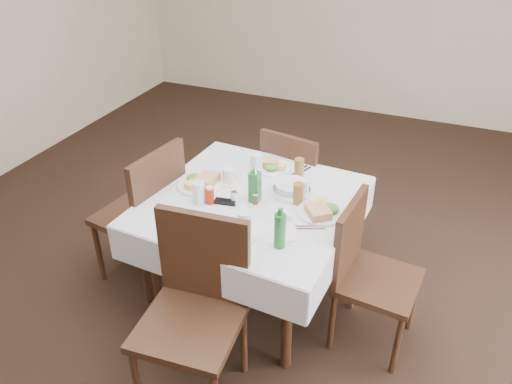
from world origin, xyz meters
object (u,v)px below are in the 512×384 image
(oil_cruet_green, at_px, (255,186))
(water_s, at_px, (244,223))
(chair_south, at_px, (197,299))
(water_e, at_px, (303,189))
(coffee_mug, at_px, (230,176))
(green_bottle, at_px, (280,230))
(chair_east, at_px, (365,266))
(bread_basket, at_px, (292,189))
(dining_table, at_px, (252,212))
(water_n, at_px, (256,164))
(oil_cruet_dark, at_px, (256,186))
(ketchup_bottle, at_px, (210,195))
(chair_west, at_px, (148,208))
(chair_north, at_px, (294,180))
(water_w, at_px, (199,192))

(oil_cruet_green, bearing_deg, water_s, -76.73)
(chair_south, relative_size, water_s, 7.34)
(chair_south, distance_m, water_e, 0.92)
(coffee_mug, relative_size, green_bottle, 0.60)
(coffee_mug, bearing_deg, oil_cruet_green, -31.72)
(water_e, bearing_deg, chair_east, -23.76)
(green_bottle, bearing_deg, bread_basket, 102.09)
(dining_table, bearing_deg, oil_cruet_green, -20.05)
(water_n, distance_m, oil_cruet_dark, 0.30)
(bread_basket, bearing_deg, coffee_mug, -177.51)
(ketchup_bottle, bearing_deg, oil_cruet_dark, 31.69)
(water_n, relative_size, oil_cruet_dark, 0.70)
(water_n, bearing_deg, ketchup_bottle, -105.63)
(chair_west, distance_m, ketchup_bottle, 0.54)
(water_n, bearing_deg, chair_north, 71.86)
(dining_table, relative_size, coffee_mug, 9.18)
(chair_west, height_order, ketchup_bottle, chair_west)
(chair_west, bearing_deg, water_w, -8.10)
(water_e, bearing_deg, water_n, 156.48)
(water_e, height_order, oil_cruet_dark, oil_cruet_dark)
(bread_basket, bearing_deg, water_s, -101.61)
(chair_south, relative_size, water_e, 8.37)
(chair_south, relative_size, oil_cruet_dark, 5.00)
(chair_east, xyz_separation_m, ketchup_bottle, (-0.93, -0.07, 0.29))
(water_n, relative_size, water_e, 1.17)
(water_n, relative_size, coffee_mug, 1.03)
(chair_west, xyz_separation_m, oil_cruet_green, (0.72, 0.08, 0.29))
(chair_east, distance_m, coffee_mug, 0.98)
(water_s, bearing_deg, green_bottle, -8.11)
(bread_basket, xyz_separation_m, green_bottle, (0.11, -0.51, 0.07))
(chair_west, bearing_deg, oil_cruet_dark, 8.16)
(green_bottle, bearing_deg, dining_table, 130.51)
(water_w, bearing_deg, oil_cruet_green, 24.95)
(green_bottle, bearing_deg, ketchup_bottle, 155.73)
(coffee_mug, bearing_deg, water_w, -103.72)
(chair_west, height_order, water_e, chair_west)
(water_n, height_order, oil_cruet_green, oil_cruet_green)
(dining_table, relative_size, chair_north, 1.38)
(chair_east, relative_size, water_s, 6.59)
(dining_table, xyz_separation_m, oil_cruet_green, (0.02, -0.01, 0.19))
(oil_cruet_dark, bearing_deg, chair_north, 88.49)
(oil_cruet_dark, xyz_separation_m, green_bottle, (0.29, -0.38, 0.01))
(water_w, bearing_deg, bread_basket, 32.13)
(dining_table, bearing_deg, water_w, -151.60)
(water_w, bearing_deg, chair_south, -64.20)
(water_e, relative_size, oil_cruet_dark, 0.60)
(green_bottle, bearing_deg, coffee_mug, 136.05)
(chair_north, xyz_separation_m, coffee_mug, (-0.25, -0.57, 0.28))
(chair_east, bearing_deg, water_n, 156.35)
(chair_east, height_order, green_bottle, green_bottle)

